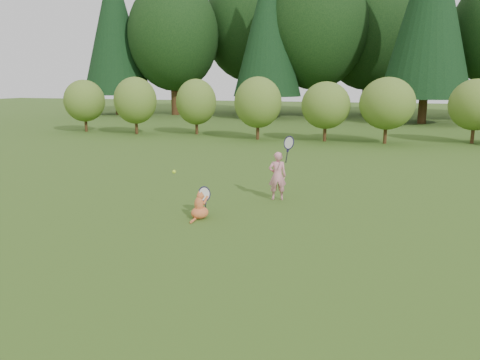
% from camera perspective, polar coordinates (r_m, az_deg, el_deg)
% --- Properties ---
extents(ground, '(100.00, 100.00, 0.00)m').
position_cam_1_polar(ground, '(8.36, -2.99, -5.70)').
color(ground, '#2E5116').
rests_on(ground, ground).
extents(shrub_row, '(28.00, 3.00, 2.80)m').
position_cam_1_polar(shrub_row, '(20.67, 9.90, 8.69)').
color(shrub_row, '#557524').
rests_on(shrub_row, ground).
extents(child, '(0.63, 0.44, 1.57)m').
position_cam_1_polar(child, '(10.12, 4.63, 0.64)').
color(child, pink).
rests_on(child, ground).
extents(cat, '(0.49, 0.76, 0.70)m').
position_cam_1_polar(cat, '(8.83, -4.92, -2.97)').
color(cat, '#C65B26').
rests_on(cat, ground).
extents(tennis_ball, '(0.07, 0.07, 0.07)m').
position_cam_1_polar(tennis_ball, '(9.20, -8.04, 1.00)').
color(tennis_ball, '#BCED1B').
rests_on(tennis_ball, ground).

